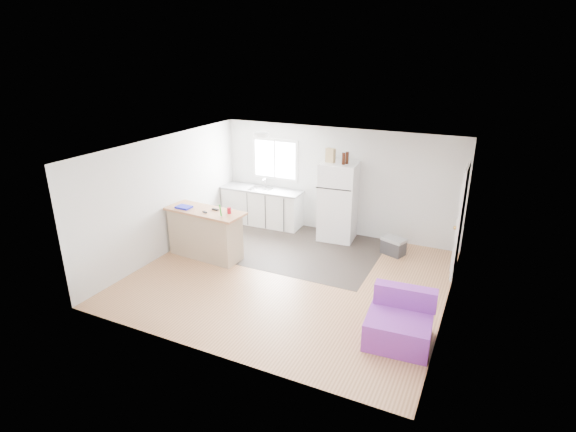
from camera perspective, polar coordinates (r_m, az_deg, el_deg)
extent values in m
cube|color=#9A6340|center=(8.42, 0.18, -7.77)|extent=(5.50, 5.00, 0.01)
cube|color=white|center=(7.59, 0.20, 8.47)|extent=(5.50, 5.00, 0.01)
cube|color=silver|center=(10.13, 6.27, 4.40)|extent=(5.50, 0.01, 2.40)
cube|color=silver|center=(5.95, -10.24, -7.66)|extent=(5.50, 0.01, 2.40)
cube|color=silver|center=(9.37, -15.21, 2.47)|extent=(0.01, 5.00, 2.40)
cube|color=silver|center=(7.27, 20.22, -3.31)|extent=(0.01, 5.00, 2.40)
cube|color=#2F2823|center=(9.71, -0.53, -3.72)|extent=(4.05, 2.50, 0.00)
cube|color=white|center=(10.62, -1.64, 7.22)|extent=(1.18, 0.04, 0.98)
cube|color=white|center=(10.60, -1.69, 7.20)|extent=(1.05, 0.01, 0.85)
cube|color=white|center=(10.60, -1.70, 7.19)|extent=(0.03, 0.02, 0.85)
cube|color=white|center=(8.78, 21.01, -0.66)|extent=(0.05, 0.82, 2.03)
cube|color=white|center=(8.78, 21.08, -0.64)|extent=(0.03, 0.92, 2.10)
sphere|color=gold|center=(8.49, 20.48, -1.41)|extent=(0.07, 0.07, 0.07)
cylinder|color=white|center=(9.18, -3.43, 10.27)|extent=(0.30, 0.30, 0.07)
cube|color=white|center=(10.78, -3.30, 1.14)|extent=(1.93, 0.62, 0.84)
cube|color=gray|center=(10.64, -3.35, 3.38)|extent=(1.99, 0.66, 0.04)
cube|color=silver|center=(10.62, -3.42, 3.34)|extent=(0.54, 0.42, 0.06)
cube|color=tan|center=(9.18, -10.45, -2.30)|extent=(1.52, 0.63, 0.96)
cube|color=tan|center=(8.99, -10.50, 0.61)|extent=(1.67, 0.74, 0.04)
cube|color=white|center=(9.84, 6.40, 1.85)|extent=(0.81, 0.77, 1.72)
cube|color=black|center=(9.40, 5.75, 3.41)|extent=(0.76, 0.07, 0.02)
cube|color=silver|center=(9.43, 4.05, 4.95)|extent=(0.03, 0.02, 0.31)
cube|color=silver|center=(9.66, 3.94, 0.61)|extent=(0.03, 0.02, 0.60)
cube|color=#313133|center=(9.50, 13.23, -3.90)|extent=(0.52, 0.43, 0.30)
cube|color=#939396|center=(9.43, 13.32, -2.92)|extent=(0.55, 0.46, 0.06)
cube|color=purple|center=(6.81, 13.84, -13.77)|extent=(0.96, 0.91, 0.42)
cube|color=purple|center=(6.88, 14.68, -9.82)|extent=(0.91, 0.28, 0.32)
cube|color=silver|center=(8.97, -7.38, -5.19)|extent=(0.14, 0.11, 0.25)
cylinder|color=blue|center=(8.90, -7.42, -4.34)|extent=(0.05, 0.05, 0.05)
cylinder|color=green|center=(8.82, -8.13, -1.98)|extent=(0.10, 0.33, 1.21)
sphere|color=beige|center=(9.03, -8.99, -5.54)|extent=(0.14, 0.14, 0.14)
cylinder|color=#B90B1D|center=(8.70, -7.50, 0.70)|extent=(0.09, 0.09, 0.12)
cube|color=#151ACB|center=(9.18, -13.08, 1.11)|extent=(0.31, 0.23, 0.04)
cube|color=black|center=(8.93, -9.23, 0.82)|extent=(0.15, 0.07, 0.03)
cube|color=black|center=(8.83, -10.52, 0.49)|extent=(0.11, 0.07, 0.03)
cube|color=tan|center=(9.58, 5.41, 7.67)|extent=(0.22, 0.14, 0.30)
cylinder|color=#341409|center=(9.42, 7.06, 7.24)|extent=(0.08, 0.08, 0.25)
cylinder|color=#341409|center=(9.51, 7.51, 7.34)|extent=(0.09, 0.09, 0.25)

